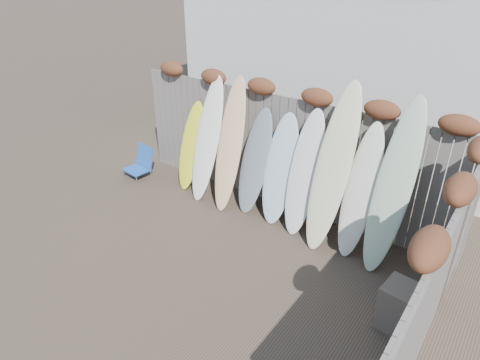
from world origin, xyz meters
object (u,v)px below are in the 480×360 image
Objects in this scene: lattice_panel at (444,271)px; beach_chair at (141,163)px; surfboard_0 at (191,146)px; wooden_crate at (403,309)px.

beach_chair is at bearing 174.85° from lattice_panel.
wooden_crate is at bearing -10.95° from surfboard_0.
beach_chair is 0.36× the size of surfboard_0.
wooden_crate is 0.66m from lattice_panel.
surfboard_0 is at bearing 164.21° from wooden_crate.
lattice_panel is (5.80, -0.63, 0.52)m from beach_chair.
lattice_panel is at bearing -6.47° from surfboard_0.
beach_chair is 1.04× the size of wooden_crate.
lattice_panel is at bearing -6.23° from beach_chair.
beach_chair is 5.60m from wooden_crate.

